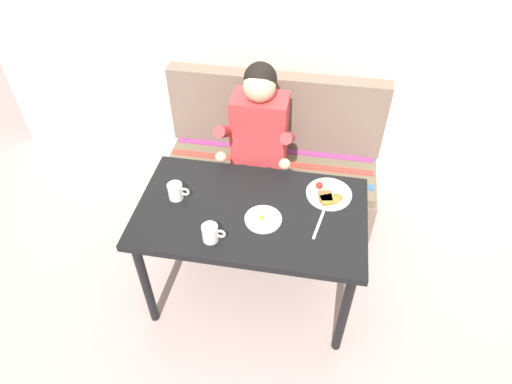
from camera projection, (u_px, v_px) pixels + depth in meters
ground_plane at (252, 290)px, 2.82m from camera, size 8.00×8.00×0.00m
back_wall at (286, 7)px, 2.83m from camera, size 4.40×0.10×2.60m
table at (251, 221)px, 2.37m from camera, size 1.20×0.70×0.73m
couch at (271, 173)px, 3.14m from camera, size 1.44×0.56×1.00m
person at (258, 140)px, 2.74m from camera, size 0.45×0.61×1.21m
plate_breakfast at (328, 194)px, 2.38m from camera, size 0.25×0.25×0.05m
plate_eggs at (263, 219)px, 2.26m from camera, size 0.19×0.19×0.04m
coffee_mug at (211, 233)px, 2.14m from camera, size 0.12×0.08×0.09m
coffee_mug_second at (176, 191)px, 2.35m from camera, size 0.12×0.08×0.09m
knife at (319, 225)px, 2.24m from camera, size 0.05×0.20×0.00m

